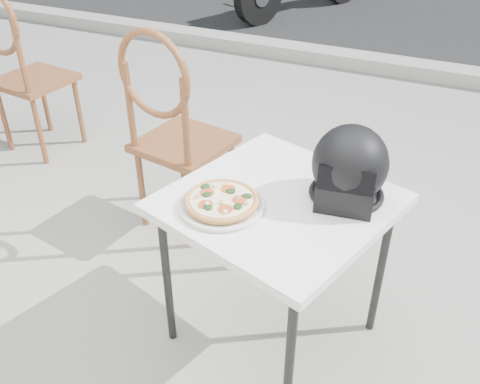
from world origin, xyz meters
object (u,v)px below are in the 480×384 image
at_px(cafe_chair_side, 19,63).
at_px(pizza, 222,200).
at_px(cafe_table_main, 278,213).
at_px(cafe_chair_main, 172,124).
at_px(helmet, 349,169).
at_px(plate, 222,205).

bearing_deg(cafe_chair_side, pizza, 159.90).
bearing_deg(cafe_table_main, cafe_chair_main, 146.10).
bearing_deg(cafe_chair_side, cafe_chair_main, 172.42).
bearing_deg(helmet, plate, -156.12).
height_order(plate, cafe_chair_main, cafe_chair_main).
xyz_separation_m(cafe_table_main, pizza, (-0.17, -0.13, 0.09)).
height_order(helmet, cafe_chair_side, cafe_chair_side).
bearing_deg(cafe_chair_side, plate, 159.90).
relative_size(helmet, cafe_chair_main, 0.28).
bearing_deg(plate, cafe_chair_main, 132.43).
xyz_separation_m(plate, pizza, (0.00, 0.00, 0.02)).
bearing_deg(cafe_chair_main, pizza, 142.19).
relative_size(cafe_table_main, helmet, 2.90).
distance_m(pizza, cafe_chair_side, 2.15).
bearing_deg(cafe_chair_side, helmet, 169.34).
xyz_separation_m(cafe_table_main, helmet, (0.22, 0.11, 0.19)).
distance_m(pizza, helmet, 0.47).
bearing_deg(helmet, cafe_chair_side, 153.86).
relative_size(cafe_table_main, cafe_chair_side, 0.82).
xyz_separation_m(plate, cafe_chair_side, (-1.91, 0.99, -0.09)).
height_order(plate, cafe_chair_side, cafe_chair_side).
xyz_separation_m(pizza, cafe_chair_main, (-0.58, 0.64, -0.11)).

